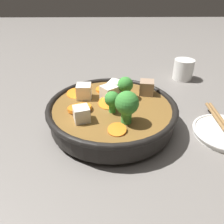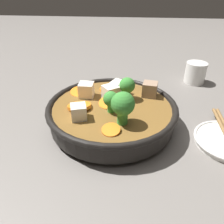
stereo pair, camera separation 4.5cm
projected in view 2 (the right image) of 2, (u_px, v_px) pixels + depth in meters
name	position (u px, v px, depth m)	size (l,w,h in m)	color
ground_plane	(112.00, 125.00, 0.47)	(3.00, 3.00, 0.00)	slate
stirfry_bowl	(112.00, 111.00, 0.45)	(0.27, 0.27, 0.11)	black
tea_cup	(195.00, 73.00, 0.65)	(0.06, 0.06, 0.06)	white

